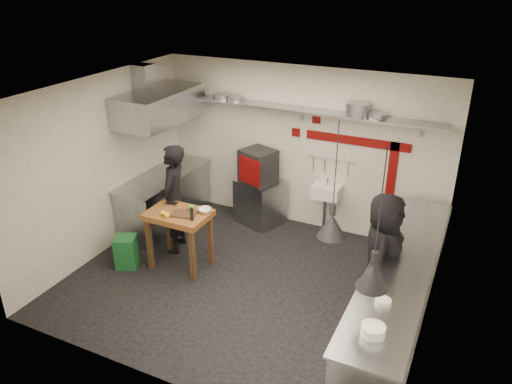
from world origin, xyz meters
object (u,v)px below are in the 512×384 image
at_px(combi_oven, 258,166).
at_px(chef_right, 382,254).
at_px(green_bin, 126,252).
at_px(chef_left, 174,199).
at_px(oven_stand, 260,201).
at_px(prep_table, 180,239).

relative_size(combi_oven, chef_right, 0.34).
distance_m(green_bin, chef_left, 1.08).
distance_m(oven_stand, combi_oven, 0.69).
bearing_deg(oven_stand, chef_left, -100.24).
distance_m(prep_table, chef_left, 0.68).
relative_size(oven_stand, chef_right, 0.47).
xyz_separation_m(combi_oven, prep_table, (-0.47, -1.79, -0.63)).
bearing_deg(chef_right, oven_stand, 51.94).
height_order(green_bin, chef_left, chef_left).
bearing_deg(green_bin, chef_right, 9.42).
xyz_separation_m(oven_stand, green_bin, (-1.23, -2.20, -0.15)).
xyz_separation_m(prep_table, chef_left, (-0.35, 0.40, 0.43)).
distance_m(green_bin, prep_table, 0.86).
relative_size(oven_stand, combi_oven, 1.38).
bearing_deg(chef_right, chef_left, 81.94).
bearing_deg(combi_oven, chef_right, -11.85).
relative_size(green_bin, chef_left, 0.28).
distance_m(chef_left, chef_right, 3.32).
bearing_deg(oven_stand, combi_oven, -87.90).
distance_m(combi_oven, green_bin, 2.61).
distance_m(oven_stand, chef_right, 2.98).
bearing_deg(combi_oven, prep_table, -84.87).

